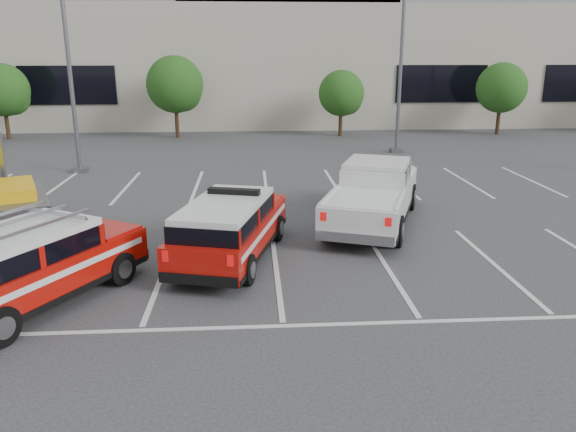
# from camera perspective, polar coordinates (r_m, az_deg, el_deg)

# --- Properties ---
(ground) EXTENTS (120.00, 120.00, 0.00)m
(ground) POSITION_cam_1_polar(r_m,az_deg,el_deg) (13.55, -1.19, -5.56)
(ground) COLOR #303032
(ground) RESTS_ON ground
(stall_markings) EXTENTS (23.00, 15.00, 0.01)m
(stall_markings) POSITION_cam_1_polar(r_m,az_deg,el_deg) (17.79, -1.87, -0.12)
(stall_markings) COLOR silver
(stall_markings) RESTS_ON ground
(convention_building) EXTENTS (60.00, 16.99, 13.20)m
(convention_building) POSITION_cam_1_polar(r_m,az_deg,el_deg) (44.42, -2.98, 15.94)
(convention_building) COLOR beige
(convention_building) RESTS_ON ground
(tree_left) EXTENTS (3.07, 3.07, 4.42)m
(tree_left) POSITION_cam_1_polar(r_m,az_deg,el_deg) (37.52, -26.85, 11.19)
(tree_left) COLOR #3F2B19
(tree_left) RESTS_ON ground
(tree_mid_left) EXTENTS (3.37, 3.37, 4.85)m
(tree_mid_left) POSITION_cam_1_polar(r_m,az_deg,el_deg) (34.93, -11.25, 12.78)
(tree_mid_left) COLOR #3F2B19
(tree_mid_left) RESTS_ON ground
(tree_mid_right) EXTENTS (2.77, 2.77, 3.99)m
(tree_mid_right) POSITION_cam_1_polar(r_m,az_deg,el_deg) (35.15, 5.56, 12.16)
(tree_mid_right) COLOR #3F2B19
(tree_mid_right) RESTS_ON ground
(tree_right) EXTENTS (3.07, 3.07, 4.42)m
(tree_right) POSITION_cam_1_polar(r_m,az_deg,el_deg) (38.04, 20.95, 11.90)
(tree_right) COLOR #3F2B19
(tree_right) RESTS_ON ground
(light_pole_left) EXTENTS (0.90, 0.60, 10.24)m
(light_pole_left) POSITION_cam_1_polar(r_m,az_deg,el_deg) (25.65, -21.51, 15.59)
(light_pole_left) COLOR #59595E
(light_pole_left) RESTS_ON ground
(light_pole_mid) EXTENTS (0.90, 0.60, 10.24)m
(light_pole_mid) POSITION_cam_1_polar(r_m,az_deg,el_deg) (29.53, 11.48, 16.33)
(light_pole_mid) COLOR #59595E
(light_pole_mid) RESTS_ON ground
(fire_chief_suv) EXTENTS (3.00, 5.23, 1.74)m
(fire_chief_suv) POSITION_cam_1_polar(r_m,az_deg,el_deg) (14.11, -5.88, -1.66)
(fire_chief_suv) COLOR #AB0E08
(fire_chief_suv) RESTS_ON ground
(white_pickup) EXTENTS (4.07, 6.35, 1.84)m
(white_pickup) POSITION_cam_1_polar(r_m,az_deg,el_deg) (17.23, 8.66, 1.66)
(white_pickup) COLOR silver
(white_pickup) RESTS_ON ground
(ladder_suv) EXTENTS (4.03, 5.12, 1.90)m
(ladder_suv) POSITION_cam_1_polar(r_m,az_deg,el_deg) (12.65, -24.75, -5.09)
(ladder_suv) COLOR #AB0E08
(ladder_suv) RESTS_ON ground
(utility_rig) EXTENTS (3.31, 4.40, 3.15)m
(utility_rig) POSITION_cam_1_polar(r_m,az_deg,el_deg) (18.12, -26.91, 0.42)
(utility_rig) COLOR #59595E
(utility_rig) RESTS_ON ground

